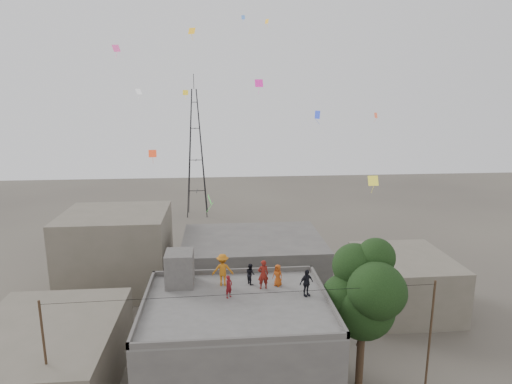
% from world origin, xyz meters
% --- Properties ---
extents(main_building, '(10.00, 8.00, 6.10)m').
position_xyz_m(main_building, '(0.00, 0.00, 3.05)').
color(main_building, '#4D4A47').
rests_on(main_building, ground).
extents(parapet, '(10.00, 8.00, 0.30)m').
position_xyz_m(parapet, '(0.00, 0.00, 6.25)').
color(parapet, '#4D4A47').
rests_on(parapet, main_building).
extents(stair_head_box, '(1.60, 1.80, 2.00)m').
position_xyz_m(stair_head_box, '(-3.20, 2.60, 7.10)').
color(stair_head_box, '#4D4A47').
rests_on(stair_head_box, main_building).
extents(neighbor_west, '(8.00, 10.00, 4.00)m').
position_xyz_m(neighbor_west, '(-11.00, 2.00, 2.00)').
color(neighbor_west, '#625C4D').
rests_on(neighbor_west, ground).
extents(neighbor_north, '(12.00, 9.00, 5.00)m').
position_xyz_m(neighbor_north, '(2.00, 14.00, 2.50)').
color(neighbor_north, '#4D4A47').
rests_on(neighbor_north, ground).
extents(neighbor_northwest, '(9.00, 8.00, 7.00)m').
position_xyz_m(neighbor_northwest, '(-10.00, 16.00, 3.50)').
color(neighbor_northwest, '#625C4D').
rests_on(neighbor_northwest, ground).
extents(neighbor_east, '(7.00, 8.00, 4.40)m').
position_xyz_m(neighbor_east, '(14.00, 10.00, 2.20)').
color(neighbor_east, '#625C4D').
rests_on(neighbor_east, ground).
extents(tree, '(4.90, 4.60, 9.10)m').
position_xyz_m(tree, '(7.37, 0.60, 6.10)').
color(tree, black).
rests_on(tree, ground).
extents(utility_line, '(20.12, 0.62, 7.40)m').
position_xyz_m(utility_line, '(0.50, -1.25, 3.83)').
color(utility_line, black).
rests_on(utility_line, ground).
extents(transmission_tower, '(2.97, 2.97, 20.01)m').
position_xyz_m(transmission_tower, '(-4.00, 40.00, 9.07)').
color(transmission_tower, black).
rests_on(transmission_tower, ground).
extents(person_red_adult, '(0.68, 0.50, 1.73)m').
position_xyz_m(person_red_adult, '(1.61, 1.62, 6.96)').
color(person_red_adult, maroon).
rests_on(person_red_adult, main_building).
extents(person_orange_child, '(0.75, 0.72, 1.30)m').
position_xyz_m(person_orange_child, '(2.49, 1.91, 6.75)').
color(person_orange_child, '#AE4713').
rests_on(person_orange_child, main_building).
extents(person_dark_child, '(0.70, 0.75, 1.25)m').
position_xyz_m(person_dark_child, '(0.92, 2.32, 6.72)').
color(person_dark_child, black).
rests_on(person_dark_child, main_building).
extents(person_dark_adult, '(0.97, 0.75, 1.53)m').
position_xyz_m(person_dark_adult, '(3.89, 0.48, 6.87)').
color(person_dark_adult, black).
rests_on(person_dark_adult, main_building).
extents(person_orange_adult, '(1.25, 0.72, 1.92)m').
position_xyz_m(person_orange_adult, '(-0.69, 2.27, 7.06)').
color(person_orange_adult, '#B96715').
rests_on(person_orange_adult, main_building).
extents(person_red_child, '(0.54, 0.55, 1.28)m').
position_xyz_m(person_red_child, '(-0.38, 0.67, 6.74)').
color(person_red_child, maroon).
rests_on(person_red_child, main_building).
extents(kites, '(17.70, 13.63, 12.11)m').
position_xyz_m(kites, '(0.99, 7.15, 16.18)').
color(kites, '#E93E18').
rests_on(kites, ground).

